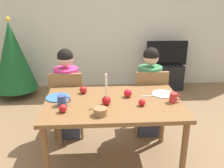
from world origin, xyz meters
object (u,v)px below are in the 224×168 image
christmas_tree (13,56)px  mug_left (62,100)px  chair_right (149,98)px  apple_by_left_plate (142,102)px  tv (167,53)px  plate_right (163,94)px  plate_left (58,97)px  person_right_child (149,93)px  dining_table (113,109)px  chair_left (68,100)px  apple_near_candle (83,90)px  candle_centerpiece (106,98)px  tv_stand (165,76)px  bowl_walnuts (100,112)px  person_left_child (68,95)px  apple_far_edge (63,108)px  mug_right (174,98)px  apple_by_right_mug (128,93)px

christmas_tree → mug_left: (1.12, -2.13, 0.06)m
chair_right → apple_by_left_plate: size_ratio=12.72×
tv → christmas_tree: size_ratio=0.56×
plate_right → mug_left: bearing=-168.8°
plate_left → plate_right: (1.13, 0.03, 0.00)m
person_right_child → tv: person_right_child is taller
dining_table → chair_left: (-0.54, 0.61, -0.15)m
chair_right → apple_near_candle: bearing=-156.4°
mug_left → christmas_tree: bearing=117.9°
candle_centerpiece → apple_near_candle: bearing=127.5°
tv_stand → candle_centerpiece: 2.74m
candle_centerpiece → plate_left: bearing=158.4°
chair_left → chair_right: 1.05m
tv_stand → tv: bearing=90.0°
tv_stand → mug_left: bearing=-125.7°
tv_stand → bowl_walnuts: bearing=-117.0°
candle_centerpiece → apple_by_left_plate: size_ratio=4.54×
person_right_child → plate_right: (0.05, -0.48, 0.19)m
tv_stand → tv: 0.47m
person_left_child → plate_right: 1.21m
tv → apple_far_edge: tv is taller
chair_right → person_right_child: 0.07m
mug_left → mug_right: (1.12, 0.00, -0.00)m
chair_left → chair_right: size_ratio=1.00×
mug_right → apple_by_right_mug: (-0.45, 0.16, -0.01)m
person_right_child → plate_left: bearing=-155.0°
bowl_walnuts → apple_by_left_plate: size_ratio=1.78×
plate_left → bowl_walnuts: size_ratio=2.00×
apple_by_right_mug → apple_far_edge: apple_by_right_mug is taller
dining_table → apple_by_left_plate: 0.32m
dining_table → apple_by_left_plate: size_ratio=19.79×
tv_stand → apple_near_candle: bearing=-126.1°
bowl_walnuts → apple_near_candle: 0.56m
plate_left → mug_left: mug_left is taller
chair_left → bowl_walnuts: chair_left is taller
bowl_walnuts → chair_right: bearing=54.2°
plate_right → apple_near_candle: apple_near_candle is taller
apple_by_left_plate → plate_right: bearing=44.5°
mug_right → person_right_child: bearing=98.3°
tv → apple_by_right_mug: tv is taller
mug_left → plate_left: bearing=110.8°
dining_table → christmas_tree: christmas_tree is taller
candle_centerpiece → apple_by_right_mug: 0.30m
apple_by_right_mug → tv: bearing=65.0°
tv → candle_centerpiece: candle_centerpiece is taller
tv → mug_left: tv is taller
chair_right → bowl_walnuts: (-0.65, -0.89, 0.27)m
candle_centerpiece → chair_left: bearing=124.6°
person_right_child → bowl_walnuts: bearing=-124.8°
candle_centerpiece → apple_far_edge: candle_centerpiece is taller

